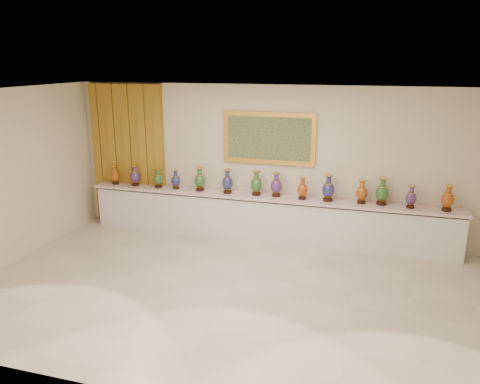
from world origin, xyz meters
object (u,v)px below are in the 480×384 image
Objects in this scene: vase_2 at (158,179)px; counter at (266,218)px; vase_0 at (115,176)px; vase_1 at (135,177)px.

counter is at bearing 0.82° from vase_2.
vase_2 is (-2.27, -0.03, 0.65)m from counter.
vase_0 is (-3.27, -0.02, 0.64)m from counter.
vase_0 is 0.47m from vase_1.
vase_0 is 1.00m from vase_2.
counter is 2.36m from vase_2.
vase_0 is at bearing -179.79° from vase_1.
counter is 18.17× the size of vase_0.
vase_2 is (1.00, -0.01, 0.00)m from vase_0.
vase_2 is (0.53, -0.01, -0.01)m from vase_1.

